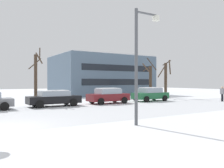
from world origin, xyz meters
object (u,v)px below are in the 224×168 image
at_px(parked_car_maroon, 108,96).
at_px(pedestrian_crossing, 222,93).
at_px(parked_car_green, 150,94).
at_px(parked_car_black, 54,98).
at_px(street_lamp, 140,55).

bearing_deg(parked_car_maroon, pedestrian_crossing, -20.67).
bearing_deg(pedestrian_crossing, parked_car_green, 145.63).
distance_m(parked_car_maroon, parked_car_green, 5.36).
distance_m(parked_car_black, parked_car_maroon, 5.36).
distance_m(street_lamp, parked_car_maroon, 11.70).
height_order(street_lamp, parked_car_maroon, street_lamp).
height_order(street_lamp, parked_car_green, street_lamp).
relative_size(parked_car_black, parked_car_maroon, 1.10).
distance_m(street_lamp, parked_car_green, 14.53).
relative_size(parked_car_black, pedestrian_crossing, 2.78).
relative_size(street_lamp, pedestrian_crossing, 3.53).
bearing_deg(pedestrian_crossing, parked_car_maroon, 159.33).
xyz_separation_m(street_lamp, parked_car_green, (9.72, 10.46, -2.71)).
xyz_separation_m(street_lamp, parked_car_black, (-1.00, 10.67, -2.75)).
bearing_deg(parked_car_green, pedestrian_crossing, -34.37).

